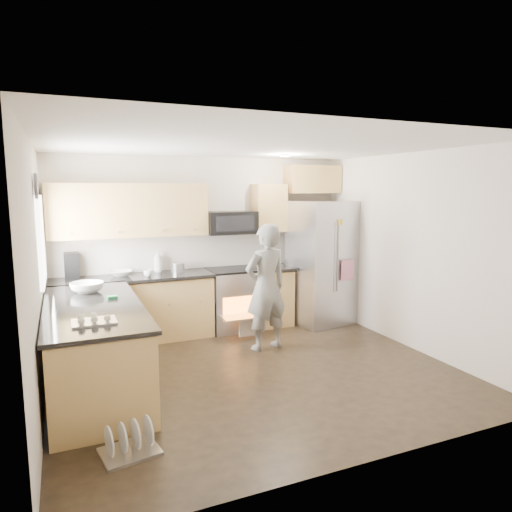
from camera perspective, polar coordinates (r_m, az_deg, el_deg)
name	(u,v)px	position (r m, az deg, el deg)	size (l,w,h in m)	color
ground	(256,371)	(5.52, 0.02, -14.24)	(4.50, 4.50, 0.00)	black
room_shell	(253,229)	(5.12, -0.43, 3.37)	(4.54, 4.04, 2.62)	beige
back_cabinet_run	(171,270)	(6.69, -10.56, -1.75)	(4.45, 0.64, 2.50)	#AD7B45
peninsula	(95,347)	(5.21, -19.47, -10.64)	(0.96, 2.36, 1.04)	#AD7B45
stove_range	(234,285)	(6.95, -2.82, -3.66)	(0.76, 0.97, 1.79)	#B7B7BC
refrigerator	(323,263)	(7.29, 8.36, -0.83)	(1.06, 0.89, 1.94)	#B7B7BC
person	(266,287)	(6.02, 1.26, -3.93)	(0.61, 0.40, 1.68)	gray
dish_rack	(130,445)	(4.11, -15.53, -21.77)	(0.50, 0.43, 0.27)	#B7B7BC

